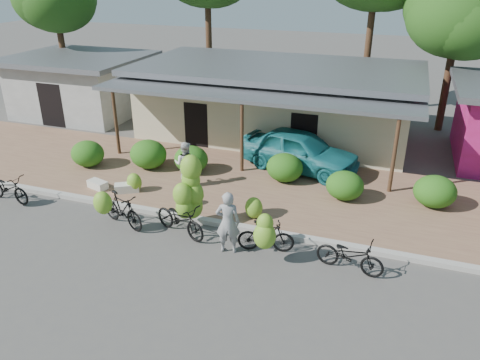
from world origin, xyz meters
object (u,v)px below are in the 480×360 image
(bike_center, at_px, (185,204))
(tree_near_right, at_px, (455,14))
(vendor, at_px, (228,222))
(bike_left, at_px, (119,209))
(teal_van, at_px, (300,150))
(bike_far_right, at_px, (350,255))
(bike_right, at_px, (266,235))
(bike_far_left, at_px, (6,187))
(sack_far, at_px, (98,185))
(bystander, at_px, (185,164))
(sack_near, at_px, (127,188))

(bike_center, bearing_deg, tree_near_right, -8.62)
(vendor, bearing_deg, bike_left, -17.06)
(teal_van, bearing_deg, tree_near_right, -20.87)
(tree_near_right, distance_m, bike_far_right, 14.77)
(bike_right, xyz_separation_m, bike_far_right, (2.34, 0.05, -0.17))
(bike_far_left, relative_size, bike_right, 1.16)
(bike_right, bearing_deg, tree_near_right, -32.15)
(bike_far_left, distance_m, bike_far_right, 11.70)
(tree_near_right, xyz_separation_m, bike_far_right, (-2.46, -13.67, -5.01))
(sack_far, bearing_deg, tree_near_right, 45.13)
(bike_left, bearing_deg, teal_van, -14.88)
(bike_far_right, xyz_separation_m, bystander, (-6.35, 3.22, 0.47))
(bike_center, distance_m, bike_right, 2.74)
(vendor, height_order, teal_van, vendor)
(tree_near_right, xyz_separation_m, bike_left, (-9.53, -13.71, -4.86))
(bike_right, xyz_separation_m, bystander, (-4.02, 3.27, 0.30))
(teal_van, bearing_deg, bystander, 141.92)
(bystander, bearing_deg, tree_near_right, -138.11)
(bike_far_left, relative_size, sack_far, 2.62)
(bike_far_left, height_order, bike_right, bike_right)
(bike_far_right, bearing_deg, bike_center, 93.99)
(tree_near_right, xyz_separation_m, vendor, (-5.85, -13.88, -4.55))
(tree_near_right, distance_m, bike_right, 15.32)
(bike_center, bearing_deg, sack_far, 91.70)
(bike_right, bearing_deg, vendor, 85.96)
(bystander, bearing_deg, sack_near, 27.02)
(bike_left, distance_m, bystander, 3.35)
(tree_near_right, distance_m, bystander, 14.40)
(tree_near_right, xyz_separation_m, teal_van, (-5.23, -7.61, -4.58))
(bike_far_right, height_order, sack_near, bike_far_right)
(bike_center, distance_m, vendor, 1.75)
(sack_near, relative_size, vendor, 0.45)
(sack_far, bearing_deg, bystander, 24.50)
(bike_far_left, xyz_separation_m, teal_van, (8.94, 5.92, 0.35))
(tree_near_right, distance_m, sack_near, 16.59)
(bike_right, distance_m, bystander, 5.19)
(tree_near_right, xyz_separation_m, bike_right, (-4.79, -13.72, -4.84))
(bike_left, distance_m, teal_van, 7.46)
(bike_far_left, height_order, bike_center, bike_center)
(bike_far_left, height_order, bike_left, bike_left)
(tree_near_right, relative_size, bike_center, 2.99)
(bike_right, xyz_separation_m, sack_far, (-6.93, 1.94, -0.40))
(sack_far, relative_size, bystander, 0.45)
(tree_near_right, height_order, bike_far_right, tree_near_right)
(bike_far_right, xyz_separation_m, sack_near, (-8.10, 2.00, -0.21))
(bike_far_left, bearing_deg, bike_right, -83.45)
(tree_near_right, bearing_deg, bike_left, -124.81)
(sack_far, bearing_deg, teal_van, 32.64)
(bike_left, distance_m, bike_far_right, 7.07)
(bike_far_left, distance_m, bike_center, 6.70)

